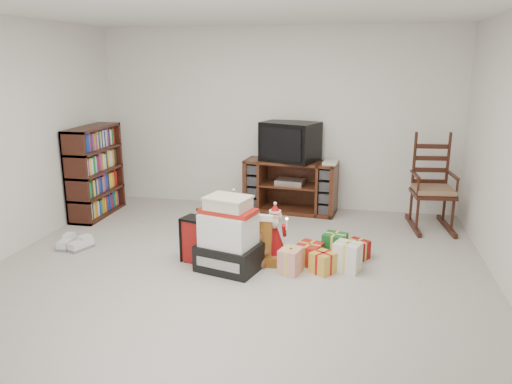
% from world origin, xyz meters
% --- Properties ---
extents(room, '(5.01, 5.01, 2.51)m').
position_xyz_m(room, '(0.00, 0.00, 1.25)').
color(room, '#B0ABA1').
rests_on(room, ground).
extents(tv_stand, '(1.30, 0.58, 0.72)m').
position_xyz_m(tv_stand, '(0.25, 2.25, 0.36)').
color(tv_stand, '#4D2716').
rests_on(tv_stand, floor).
extents(bookshelf, '(0.33, 0.99, 1.21)m').
position_xyz_m(bookshelf, '(-2.31, 1.56, 0.58)').
color(bookshelf, '#3A1510').
rests_on(bookshelf, floor).
extents(rocking_chair, '(0.58, 0.86, 1.23)m').
position_xyz_m(rocking_chair, '(2.07, 1.95, 0.42)').
color(rocking_chair, '#3A1510').
rests_on(rocking_chair, floor).
extents(gift_pile, '(0.69, 0.57, 0.75)m').
position_xyz_m(gift_pile, '(-0.09, 0.13, 0.33)').
color(gift_pile, black).
rests_on(gift_pile, floor).
extents(red_suitcase, '(0.41, 0.29, 0.56)m').
position_xyz_m(red_suitcase, '(-0.42, 0.25, 0.24)').
color(red_suitcase, maroon).
rests_on(red_suitcase, floor).
extents(stocking, '(0.26, 0.12, 0.54)m').
position_xyz_m(stocking, '(0.22, 0.32, 0.27)').
color(stocking, '#0C711B').
rests_on(stocking, floor).
extents(teddy_bear, '(0.26, 0.23, 0.38)m').
position_xyz_m(teddy_bear, '(0.15, 0.34, 0.17)').
color(teddy_bear, brown).
rests_on(teddy_bear, floor).
extents(santa_figurine, '(0.29, 0.27, 0.59)m').
position_xyz_m(santa_figurine, '(0.31, 0.60, 0.23)').
color(santa_figurine, '#A41114').
rests_on(santa_figurine, floor).
extents(mrs_claus_figurine, '(0.29, 0.28, 0.60)m').
position_xyz_m(mrs_claus_figurine, '(-0.25, 1.02, 0.23)').
color(mrs_claus_figurine, '#A41114').
rests_on(mrs_claus_figurine, floor).
extents(sneaker_pair, '(0.37, 0.31, 0.10)m').
position_xyz_m(sneaker_pair, '(-1.94, 0.34, 0.05)').
color(sneaker_pair, silver).
rests_on(sneaker_pair, floor).
extents(gift_cluster, '(0.68, 0.95, 0.23)m').
position_xyz_m(gift_cluster, '(0.89, 0.42, 0.12)').
color(gift_cluster, '#AA1E13').
rests_on(gift_cluster, floor).
extents(crt_television, '(0.85, 0.74, 0.53)m').
position_xyz_m(crt_television, '(0.23, 2.26, 0.98)').
color(crt_television, black).
rests_on(crt_television, tv_stand).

